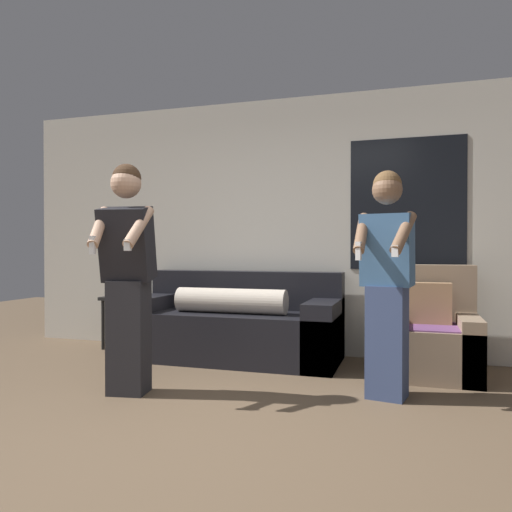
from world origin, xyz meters
name	(u,v)px	position (x,y,z in m)	size (l,w,h in m)	color
ground_plane	(174,452)	(0.00, 0.00, 0.00)	(14.00, 14.00, 0.00)	brown
wall_back	(292,225)	(0.02, 2.74, 1.35)	(6.28, 0.07, 2.70)	beige
couch	(236,326)	(-0.45, 2.26, 0.33)	(2.07, 0.87, 0.87)	black
armchair	(430,338)	(1.39, 2.20, 0.32)	(0.81, 0.82, 0.96)	#937A60
side_table	(128,304)	(-1.80, 2.46, 0.49)	(0.50, 0.44, 0.73)	black
person_left	(127,274)	(-0.83, 0.87, 0.91)	(0.43, 0.54, 1.74)	#28282D
person_right	(387,280)	(1.06, 1.35, 0.87)	(0.44, 0.51, 1.68)	#384770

